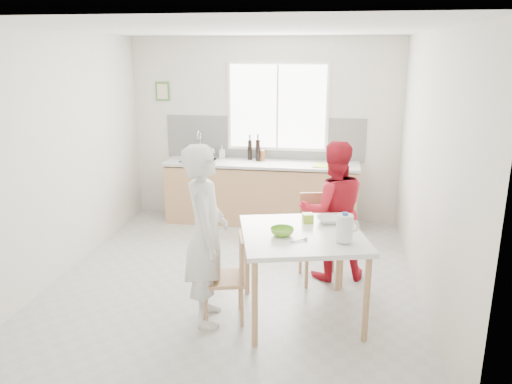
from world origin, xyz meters
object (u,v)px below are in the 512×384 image
at_px(dining_table, 302,241).
at_px(bowl_green, 282,232).
at_px(wine_bottle_a, 258,150).
at_px(bowl_white, 328,220).
at_px(wine_bottle_b, 250,150).
at_px(milk_jug, 345,228).
at_px(person_white, 206,236).
at_px(person_red, 333,211).
at_px(chair_far, 320,233).
at_px(chair_left, 230,274).

xyz_separation_m(dining_table, bowl_green, (-0.18, -0.10, 0.12)).
bearing_deg(wine_bottle_a, bowl_white, -66.19).
height_order(wine_bottle_a, wine_bottle_b, wine_bottle_a).
distance_m(milk_jug, wine_bottle_b, 3.31).
relative_size(person_white, bowl_white, 7.72).
bearing_deg(dining_table, person_red, 73.59).
relative_size(person_red, wine_bottle_a, 4.90).
height_order(chair_far, person_red, person_red).
xyz_separation_m(dining_table, wine_bottle_a, (-0.85, 2.76, 0.31)).
distance_m(dining_table, person_red, 0.97).
height_order(bowl_green, wine_bottle_a, wine_bottle_a).
xyz_separation_m(bowl_white, wine_bottle_b, (-1.21, 2.50, 0.18)).
height_order(dining_table, bowl_green, bowl_green).
relative_size(chair_far, bowl_green, 4.44).
xyz_separation_m(dining_table, person_red, (0.27, 0.93, 0.01)).
xyz_separation_m(dining_table, wine_bottle_b, (-0.98, 2.82, 0.30)).
bearing_deg(person_white, chair_far, -56.65).
relative_size(person_white, bowl_green, 7.87).
relative_size(chair_far, person_red, 0.62).
bearing_deg(chair_left, person_red, 125.48).
xyz_separation_m(chair_left, wine_bottle_b, (-0.31, 2.98, 0.61)).
distance_m(dining_table, bowl_green, 0.24).
distance_m(chair_far, wine_bottle_b, 2.30).
bearing_deg(dining_table, milk_jug, -27.09).
distance_m(wine_bottle_a, wine_bottle_b, 0.14).
xyz_separation_m(dining_table, bowl_white, (0.23, 0.31, 0.12)).
distance_m(person_red, wine_bottle_b, 2.28).
bearing_deg(person_red, chair_left, 35.48).
bearing_deg(chair_far, wine_bottle_b, 106.20).
bearing_deg(chair_far, bowl_green, -122.20).
xyz_separation_m(wine_bottle_a, wine_bottle_b, (-0.13, 0.06, -0.01)).
relative_size(bowl_green, bowl_white, 0.98).
bearing_deg(wine_bottle_a, milk_jug, -67.41).
bearing_deg(chair_left, dining_table, 90.00).
height_order(chair_left, person_red, person_red).
bearing_deg(wine_bottle_a, person_red, -58.51).
bearing_deg(milk_jug, chair_far, 88.64).
relative_size(chair_left, wine_bottle_a, 2.63).
xyz_separation_m(dining_table, chair_left, (-0.67, -0.16, -0.31)).
bearing_deg(bowl_green, person_red, 66.04).
height_order(chair_left, milk_jug, milk_jug).
bearing_deg(wine_bottle_b, bowl_green, -74.75).
bearing_deg(chair_left, bowl_white, 104.22).
bearing_deg(chair_far, milk_jug, -91.36).
height_order(chair_left, bowl_green, bowl_green).
bearing_deg(bowl_white, wine_bottle_a, 113.81).
bearing_deg(bowl_white, chair_left, -151.93).
xyz_separation_m(chair_left, person_white, (-0.21, -0.05, 0.39)).
bearing_deg(bowl_white, chair_far, 98.87).
relative_size(chair_left, person_red, 0.54).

